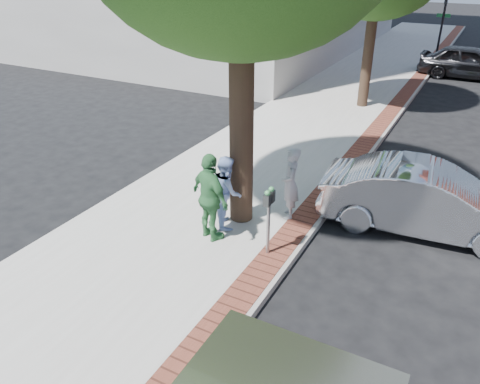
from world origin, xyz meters
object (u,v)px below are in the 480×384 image
Objects in this scene: parking_meter at (269,208)px; sedan_silver at (427,200)px; person_officer at (227,191)px; bg_car at (469,62)px; person_green at (210,198)px; person_gray at (290,184)px.

sedan_silver is at bearing 46.09° from parking_meter.
person_officer is 18.30m from bg_car.
parking_meter is 1.31m from person_green.
bg_car is (2.39, 16.99, -0.19)m from person_gray.
bg_car is (3.48, 17.96, -0.17)m from person_officer.
sedan_silver is 15.89m from bg_car.
person_gray is 0.36× the size of sedan_silver.
parking_meter is at bearing 173.09° from bg_car.
parking_meter reaches higher than bg_car.
person_gray is at bearing -83.48° from person_officer.
person_green reaches higher than person_gray.
parking_meter is at bearing -16.46° from person_gray.
person_green is 18.96m from bg_car.
parking_meter is 18.72m from bg_car.
parking_meter is 0.88× the size of person_gray.
sedan_silver is at bearing 87.77° from person_gray.
sedan_silver is 0.99× the size of bg_car.
person_officer is 4.43m from sedan_silver.
person_officer is 0.69m from person_green.
person_green is at bearing 169.18° from bg_car.
person_green is at bearing 119.26° from sedan_silver.
person_green is (-1.31, -0.04, -0.09)m from parking_meter.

